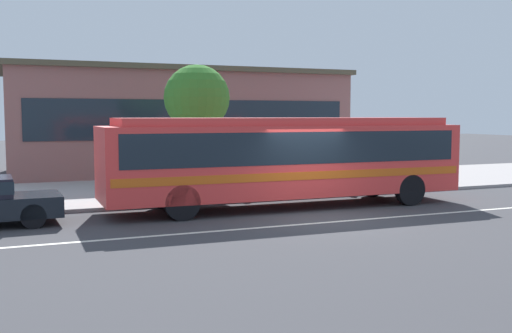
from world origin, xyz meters
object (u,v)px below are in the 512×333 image
Objects in this scene: transit_bus at (286,155)px; pedestrian_waiting_near_sign at (242,166)px; pedestrian_walking_along_curb at (341,162)px; street_tree_near_stop at (197,99)px.

transit_bus is 6.88× the size of pedestrian_waiting_near_sign.
pedestrian_waiting_near_sign is 0.99× the size of pedestrian_walking_along_curb.
street_tree_near_stop reaches higher than pedestrian_waiting_near_sign.
pedestrian_walking_along_curb reaches higher than pedestrian_waiting_near_sign.
transit_bus reaches higher than pedestrian_walking_along_curb.
transit_bus is 6.79× the size of pedestrian_walking_along_curb.
street_tree_near_stop reaches higher than pedestrian_walking_along_curb.
transit_bus is 4.86m from street_tree_near_stop.
pedestrian_walking_along_curb is at bearing -0.79° from pedestrian_waiting_near_sign.
pedestrian_waiting_near_sign is 0.36× the size of street_tree_near_stop.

